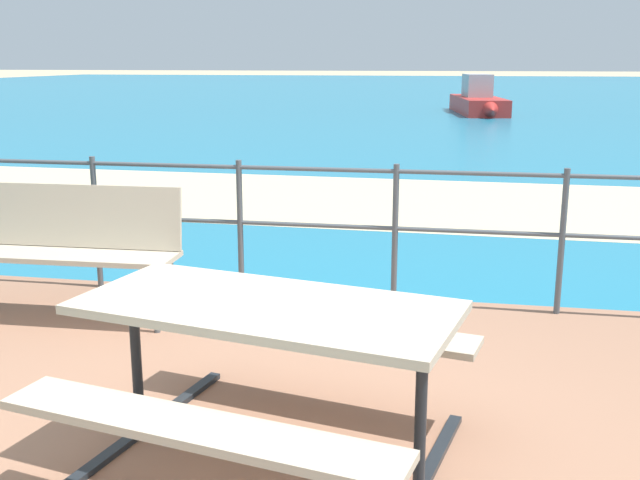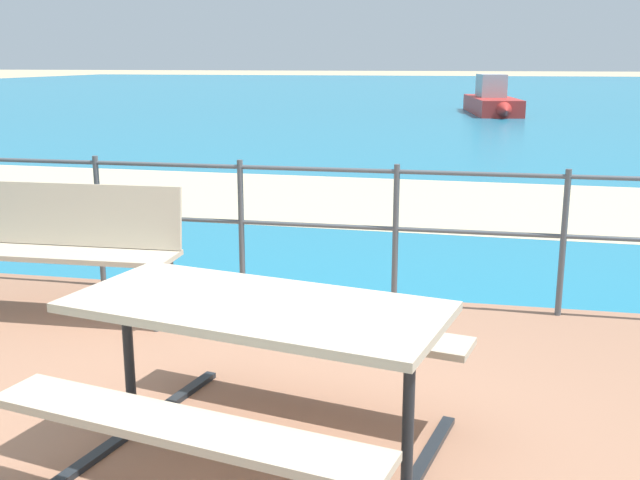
# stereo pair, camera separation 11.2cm
# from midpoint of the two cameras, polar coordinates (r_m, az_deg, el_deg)

# --- Properties ---
(ground_plane) EXTENTS (240.00, 240.00, 0.00)m
(ground_plane) POSITION_cam_midpoint_polar(r_m,az_deg,el_deg) (3.63, -8.85, -17.23)
(ground_plane) COLOR tan
(patio_paving) EXTENTS (6.40, 5.20, 0.06)m
(patio_paving) POSITION_cam_midpoint_polar(r_m,az_deg,el_deg) (3.62, -8.87, -16.82)
(patio_paving) COLOR #996B51
(patio_paving) RESTS_ON ground
(sea_water) EXTENTS (90.00, 90.00, 0.01)m
(sea_water) POSITION_cam_midpoint_polar(r_m,az_deg,el_deg) (42.99, 9.27, 10.91)
(sea_water) COLOR teal
(sea_water) RESTS_ON ground
(beach_strip) EXTENTS (54.08, 5.13, 0.01)m
(beach_strip) POSITION_cam_midpoint_polar(r_m,az_deg,el_deg) (10.11, 4.20, 2.99)
(beach_strip) COLOR beige
(beach_strip) RESTS_ON ground
(picnic_table) EXTENTS (1.90, 1.76, 0.76)m
(picnic_table) POSITION_cam_midpoint_polar(r_m,az_deg,el_deg) (3.33, -5.02, -7.66)
(picnic_table) COLOR #BCAD93
(picnic_table) RESTS_ON patio_paving
(park_bench) EXTENTS (1.66, 0.46, 0.93)m
(park_bench) POSITION_cam_midpoint_polar(r_m,az_deg,el_deg) (5.59, -19.35, 0.12)
(park_bench) COLOR #BCAD93
(park_bench) RESTS_ON patio_paving
(railing_fence) EXTENTS (5.94, 0.04, 1.05)m
(railing_fence) POSITION_cam_midpoint_polar(r_m,az_deg,el_deg) (5.61, -0.87, 1.90)
(railing_fence) COLOR #4C5156
(railing_fence) RESTS_ON patio_paving
(boat_near) EXTENTS (2.04, 5.41, 1.33)m
(boat_near) POSITION_cam_midpoint_polar(r_m,az_deg,el_deg) (27.24, 11.76, 10.28)
(boat_near) COLOR red
(boat_near) RESTS_ON sea_water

